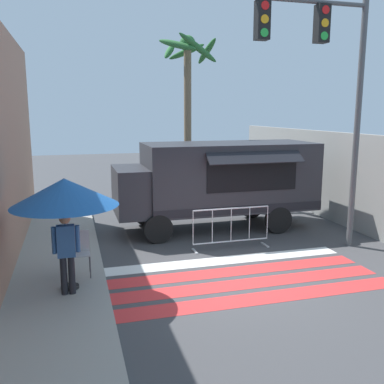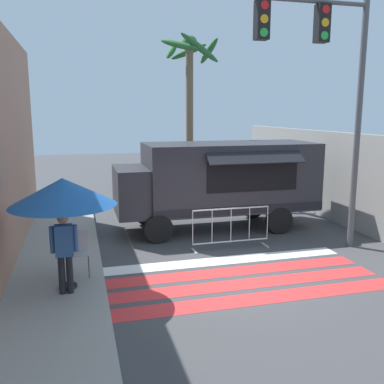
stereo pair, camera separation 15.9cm
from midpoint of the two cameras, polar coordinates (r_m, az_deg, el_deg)
The scene contains 10 objects.
ground_plane at distance 9.92m, azimuth 5.30°, elevation -11.15°, with size 60.00×60.00×0.00m, color #424244.
concrete_wall_right at distance 14.51m, azimuth 20.16°, elevation 1.40°, with size 0.20×16.00×3.01m.
crosswalk_painted at distance 9.85m, azimuth 5.47°, elevation -11.29°, with size 6.40×2.84×0.01m.
food_truck at distance 13.40m, azimuth 2.68°, elevation 1.75°, with size 6.24×2.68×2.72m.
traffic_signal_pole at distance 11.64m, azimuth 16.67°, elevation 15.59°, with size 3.73×0.29×6.67m.
patio_umbrella at distance 8.74m, azimuth -17.12°, elevation -0.07°, with size 2.09×2.09×2.27m.
folding_chair at distance 9.77m, azimuth -15.18°, elevation -7.28°, with size 0.42×0.42×0.98m.
vendor_person at distance 8.73m, azimuth -16.91°, elevation -7.23°, with size 0.53×0.22×1.65m.
barricade_front at distance 11.65m, azimuth 4.84°, elevation -4.84°, with size 2.17×0.44×1.14m.
palm_tree at distance 16.96m, azimuth -0.82°, elevation 14.34°, with size 2.26×2.23×6.53m.
Camera 1 is at (-3.44, -8.55, 3.68)m, focal length 40.00 mm.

